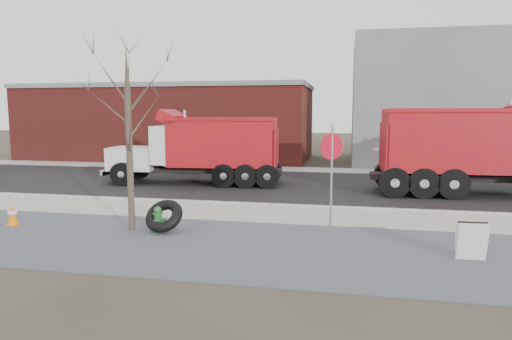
% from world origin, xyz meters
% --- Properties ---
extents(ground, '(120.00, 120.00, 0.00)m').
position_xyz_m(ground, '(0.00, 0.00, 0.00)').
color(ground, '#383328').
rests_on(ground, ground).
extents(gravel_verge, '(60.00, 5.00, 0.03)m').
position_xyz_m(gravel_verge, '(0.00, -3.50, 0.01)').
color(gravel_verge, slate).
rests_on(gravel_verge, ground).
extents(sidewalk, '(60.00, 2.50, 0.06)m').
position_xyz_m(sidewalk, '(0.00, 0.25, 0.03)').
color(sidewalk, '#9E9B93').
rests_on(sidewalk, ground).
extents(curb, '(60.00, 0.15, 0.11)m').
position_xyz_m(curb, '(0.00, 1.55, 0.06)').
color(curb, '#9E9B93').
rests_on(curb, ground).
extents(road, '(60.00, 9.40, 0.02)m').
position_xyz_m(road, '(0.00, 6.30, 0.01)').
color(road, black).
rests_on(road, ground).
extents(far_sidewalk, '(60.00, 2.00, 0.06)m').
position_xyz_m(far_sidewalk, '(0.00, 12.00, 0.03)').
color(far_sidewalk, '#9E9B93').
rests_on(far_sidewalk, ground).
extents(building_grey, '(12.00, 10.00, 8.00)m').
position_xyz_m(building_grey, '(9.00, 18.00, 4.00)').
color(building_grey, gray).
rests_on(building_grey, ground).
extents(building_brick, '(20.20, 8.20, 5.30)m').
position_xyz_m(building_brick, '(-10.00, 17.00, 2.65)').
color(building_brick, maroon).
rests_on(building_brick, ground).
extents(bare_tree, '(3.20, 3.20, 5.20)m').
position_xyz_m(bare_tree, '(-3.20, -2.60, 3.30)').
color(bare_tree, '#382D23').
rests_on(bare_tree, ground).
extents(fire_hydrant, '(0.43, 0.42, 0.76)m').
position_xyz_m(fire_hydrant, '(-2.41, -2.61, 0.35)').
color(fire_hydrant, '#2A6B28').
rests_on(fire_hydrant, ground).
extents(truck_tire, '(1.18, 1.10, 0.94)m').
position_xyz_m(truck_tire, '(-2.25, -2.54, 0.47)').
color(truck_tire, black).
rests_on(truck_tire, ground).
extents(stop_sign, '(0.66, 0.54, 3.03)m').
position_xyz_m(stop_sign, '(2.30, -1.10, 2.05)').
color(stop_sign, gray).
rests_on(stop_sign, ground).
extents(sandwich_board, '(0.65, 0.43, 0.89)m').
position_xyz_m(sandwich_board, '(5.54, -3.47, 0.47)').
color(sandwich_board, silver).
rests_on(sandwich_board, ground).
extents(traffic_cone_far, '(0.34, 0.34, 0.65)m').
position_xyz_m(traffic_cone_far, '(-6.97, -2.72, 0.32)').
color(traffic_cone_far, orange).
rests_on(traffic_cone_far, ground).
extents(dump_truck_red_a, '(9.69, 2.94, 3.86)m').
position_xyz_m(dump_truck_red_a, '(8.21, 5.38, 1.96)').
color(dump_truck_red_a, black).
rests_on(dump_truck_red_a, ground).
extents(dump_truck_red_b, '(8.18, 2.97, 3.43)m').
position_xyz_m(dump_truck_red_b, '(-3.91, 5.98, 1.75)').
color(dump_truck_red_b, black).
rests_on(dump_truck_red_b, ground).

